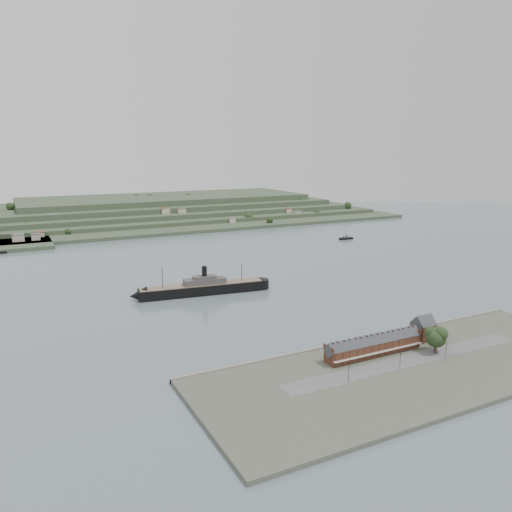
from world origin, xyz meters
name	(u,v)px	position (x,y,z in m)	size (l,w,h in m)	color
ground	(246,280)	(0.00, 0.00, 0.00)	(1400.00, 1400.00, 0.00)	slate
near_shore	(415,366)	(0.00, -186.75, 1.01)	(220.00, 80.00, 2.60)	#4C5142
terrace_row	(374,345)	(-10.00, -168.02, 6.84)	(55.60, 9.80, 11.07)	#4D291B
gabled_building	(423,328)	(27.50, -164.00, 8.19)	(10.40, 10.18, 14.09)	#4D291B
far_peninsula	(150,211)	(27.91, 393.10, 11.88)	(760.00, 309.00, 30.00)	#3A4D33
steamship	(199,288)	(-48.67, -21.68, 4.59)	(103.50, 24.03, 24.86)	black
tugboat	(222,289)	(-30.43, -21.93, 1.50)	(13.80, 4.11, 6.16)	black
ferry_east	(346,238)	(185.17, 113.53, 1.53)	(17.19, 5.82, 6.34)	black
fig_tree	(437,336)	(20.28, -180.53, 10.62)	(12.65, 10.96, 14.12)	#3A2B1A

